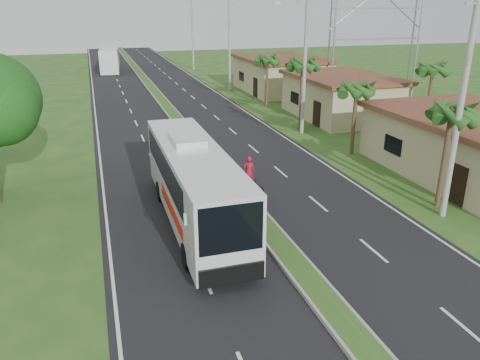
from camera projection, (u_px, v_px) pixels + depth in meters
name	position (u px, v px, depth m)	size (l,w,h in m)	color
ground	(294.00, 264.00, 17.94)	(180.00, 180.00, 0.00)	#25531E
road_asphalt	(189.00, 135.00, 35.81)	(14.00, 160.00, 0.02)	black
median_strip	(189.00, 134.00, 35.77)	(1.20, 160.00, 0.18)	gray
lane_edge_left	(98.00, 142.00, 33.93)	(0.12, 160.00, 0.01)	silver
lane_edge_right	(271.00, 128.00, 37.68)	(0.12, 160.00, 0.01)	silver
shop_near	(479.00, 147.00, 26.59)	(8.60, 12.60, 3.52)	tan
shop_mid	(341.00, 96.00, 40.86)	(7.60, 10.60, 3.67)	tan
shop_far	(281.00, 74.00, 53.34)	(8.60, 11.60, 3.82)	tan
palm_verge_a	(452.00, 112.00, 21.47)	(2.40, 2.40, 5.45)	#473321
palm_verge_b	(357.00, 88.00, 29.76)	(2.40, 2.40, 5.05)	#473321
palm_verge_c	(303.00, 64.00, 35.58)	(2.40, 2.40, 5.85)	#473321
palm_verge_d	(267.00, 59.00, 43.96)	(2.40, 2.40, 5.25)	#473321
palm_behind_shop	(433.00, 68.00, 34.51)	(2.40, 2.40, 5.65)	#473321
utility_pole_a	(462.00, 96.00, 20.11)	(1.60, 0.28, 11.00)	gray
utility_pole_b	(305.00, 50.00, 34.19)	(3.20, 0.28, 12.00)	gray
utility_pole_c	(229.00, 40.00, 52.28)	(1.60, 0.28, 11.00)	gray
utility_pole_d	(192.00, 33.00, 70.23)	(1.60, 0.28, 10.50)	gray
billboard_lattice	(376.00, 31.00, 48.50)	(10.18, 1.18, 12.07)	gray
coach_bus_main	(194.00, 180.00, 20.67)	(2.53, 11.76, 3.80)	silver
coach_bus_far	(110.00, 58.00, 69.83)	(3.37, 11.79, 3.39)	white
motorcyclist	(249.00, 182.00, 24.00)	(1.67, 0.92, 2.20)	black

